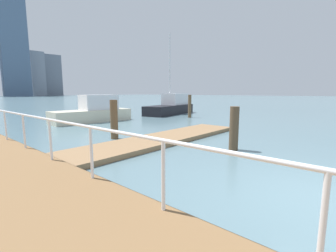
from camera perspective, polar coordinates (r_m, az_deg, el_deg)
The scene contains 11 objects.
ground_plane at distance 21.21m, azimuth -33.46°, elevation 1.18°, with size 300.00×300.00×0.00m, color slate.
floating_dock at distance 9.99m, azimuth -2.61°, elevation -3.46°, with size 10.06×2.00×0.18m, color #93704C.
boardwalk_railing at distance 10.29m, azimuth -35.29°, elevation 1.94°, with size 0.06×31.26×1.08m.
dock_piling_0 at distance 19.74m, azimuth 5.36°, elevation 4.89°, with size 0.28×0.28×1.92m, color brown.
dock_piling_1 at distance 8.84m, azimuth 15.97°, elevation -0.59°, with size 0.33×0.33×1.62m, color brown.
dock_piling_2 at distance 10.86m, azimuth -13.16°, elevation 1.58°, with size 0.34×0.34×1.79m, color brown.
moored_boat_0 at distance 23.00m, azimuth 0.85°, elevation 4.95°, with size 6.69×3.14×7.64m.
moored_boat_2 at distance 17.79m, azimuth -17.78°, elevation 3.42°, with size 5.76×2.22×1.94m.
skyline_tower_5 at distance 151.71m, azimuth -33.84°, elevation 16.82°, with size 12.62×6.98×56.22m, color slate.
skyline_tower_6 at distance 161.98m, azimuth -30.01°, elevation 10.97°, with size 7.41×13.83×25.39m, color gray.
skyline_tower_7 at distance 172.47m, azimuth -27.04°, elevation 11.02°, with size 11.61×9.83×25.85m, color slate.
Camera 1 is at (-5.53, -0.36, 2.13)m, focal length 24.71 mm.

